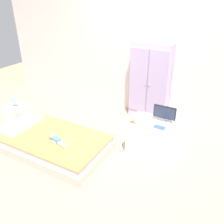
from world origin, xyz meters
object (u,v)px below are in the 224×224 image
object	(u,v)px
wardrobe	(150,82)
book_blue	(160,127)
table_lamp	(14,99)
rocking_horse_toy	(133,120)
bed	(53,143)
doll	(55,138)
tv_stand	(156,138)
nightstand	(17,115)
tv_monitor	(165,113)

from	to	relation	value
wardrobe	book_blue	bearing A→B (deg)	-62.36
table_lamp	rocking_horse_toy	size ratio (longest dim) A/B	1.93
bed	doll	bearing A→B (deg)	-29.15
wardrobe	book_blue	world-z (taller)	wardrobe
doll	tv_stand	size ratio (longest dim) A/B	0.49
nightstand	book_blue	size ratio (longest dim) A/B	2.32
wardrobe	tv_stand	size ratio (longest dim) A/B	1.79
doll	wardrobe	bearing A→B (deg)	67.19
nightstand	rocking_horse_toy	xyz separation A→B (m)	(2.17, 0.23, 0.38)
book_blue	wardrobe	bearing A→B (deg)	117.64
rocking_horse_toy	doll	bearing A→B (deg)	-147.72
doll	tv_monitor	xyz separation A→B (m)	(1.32, 0.84, 0.36)
nightstand	tv_stand	world-z (taller)	tv_stand
tv_monitor	book_blue	size ratio (longest dim) A/B	2.06
bed	book_blue	bearing A→B (deg)	21.96
doll	wardrobe	size ratio (longest dim) A/B	0.27
bed	wardrobe	distance (m)	1.99
doll	book_blue	bearing A→B (deg)	26.31
rocking_horse_toy	nightstand	bearing A→B (deg)	-173.83
doll	wardrobe	world-z (taller)	wardrobe
nightstand	table_lamp	distance (m)	0.33
nightstand	rocking_horse_toy	bearing A→B (deg)	6.17
table_lamp	tv_monitor	world-z (taller)	tv_monitor
table_lamp	doll	bearing A→B (deg)	-16.69
bed	rocking_horse_toy	distance (m)	1.27
table_lamp	tv_monitor	distance (m)	2.58
tv_monitor	wardrobe	bearing A→B (deg)	121.98
doll	book_blue	distance (m)	1.49
tv_monitor	nightstand	bearing A→B (deg)	-169.41
bed	nightstand	world-z (taller)	nightstand
doll	tv_monitor	world-z (taller)	tv_monitor
wardrobe	tv_monitor	size ratio (longest dim) A/B	4.43
doll	rocking_horse_toy	distance (m)	1.15
bed	tv_stand	size ratio (longest dim) A/B	2.08
table_lamp	tv_monitor	bearing A→B (deg)	10.59
wardrobe	tv_monitor	distance (m)	1.09
wardrobe	table_lamp	bearing A→B (deg)	-144.51
bed	table_lamp	distance (m)	1.19
bed	doll	size ratio (longest dim) A/B	4.26
tv_monitor	rocking_horse_toy	bearing A→B (deg)	-146.97
tv_monitor	book_blue	bearing A→B (deg)	-88.67
bed	doll	world-z (taller)	doll
rocking_horse_toy	book_blue	world-z (taller)	rocking_horse_toy
bed	book_blue	world-z (taller)	book_blue
doll	nightstand	xyz separation A→B (m)	(-1.22, 0.36, -0.11)
nightstand	tv_stand	xyz separation A→B (m)	(2.48, 0.39, 0.07)
doll	table_lamp	distance (m)	1.29
tv_stand	tv_monitor	size ratio (longest dim) A/B	2.48
doll	nightstand	world-z (taller)	nightstand
bed	rocking_horse_toy	world-z (taller)	rocking_horse_toy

